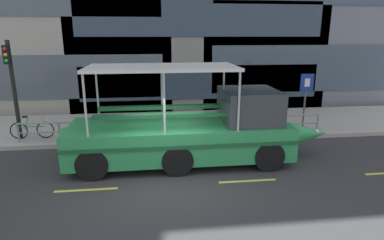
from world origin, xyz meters
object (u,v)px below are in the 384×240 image
leaned_bicycle (32,130)px  duck_tour_boat (196,132)px  traffic_light_pole (12,80)px  parking_sign (306,92)px  pedestrian_near_bow (247,107)px

leaned_bicycle → duck_tour_boat: (6.42, -2.74, 0.52)m
traffic_light_pole → parking_sign: (12.25, -0.15, -0.70)m
duck_tour_boat → leaned_bicycle: bearing=156.9°
parking_sign → pedestrian_near_bow: size_ratio=1.58×
pedestrian_near_bow → duck_tour_boat: bearing=-130.7°
traffic_light_pole → parking_sign: bearing=-0.7°
traffic_light_pole → leaned_bicycle: size_ratio=2.27×
leaned_bicycle → duck_tour_boat: 7.00m
pedestrian_near_bow → traffic_light_pole: bearing=-177.9°
duck_tour_boat → pedestrian_near_bow: bearing=49.3°
leaned_bicycle → pedestrian_near_bow: 9.21m
traffic_light_pole → duck_tour_boat: (6.97, -2.86, -1.51)m
parking_sign → duck_tour_boat: bearing=-152.8°
leaned_bicycle → pedestrian_near_bow: bearing=3.0°
parking_sign → duck_tour_boat: 5.99m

